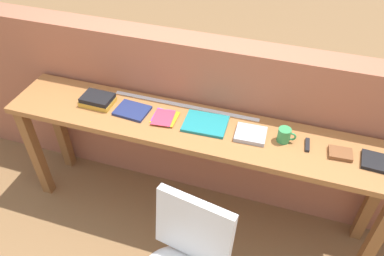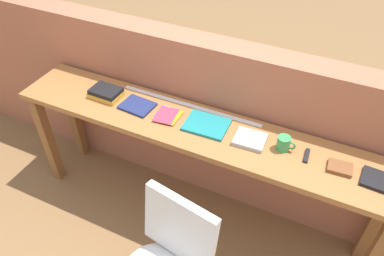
# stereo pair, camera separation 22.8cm
# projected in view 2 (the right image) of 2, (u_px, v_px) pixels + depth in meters

# --- Properties ---
(ground_plane) EXTENTS (40.00, 40.00, 0.00)m
(ground_plane) POSITION_uv_depth(u_px,v_px,m) (177.00, 242.00, 2.70)
(ground_plane) COLOR brown
(brick_wall_back) EXTENTS (6.00, 0.20, 1.29)m
(brick_wall_back) POSITION_uv_depth(u_px,v_px,m) (215.00, 123.00, 2.72)
(brick_wall_back) COLOR #9E5B42
(brick_wall_back) RESTS_ON ground
(sideboard) EXTENTS (2.50, 0.44, 0.88)m
(sideboard) POSITION_uv_depth(u_px,v_px,m) (195.00, 142.00, 2.42)
(sideboard) COLOR #996033
(sideboard) RESTS_ON ground
(book_stack_leftmost) EXTENTS (0.21, 0.15, 0.06)m
(book_stack_leftmost) POSITION_uv_depth(u_px,v_px,m) (106.00, 93.00, 2.54)
(book_stack_leftmost) COLOR gold
(book_stack_leftmost) RESTS_ON sideboard
(magazine_cycling) EXTENTS (0.22, 0.18, 0.02)m
(magazine_cycling) POSITION_uv_depth(u_px,v_px,m) (137.00, 106.00, 2.47)
(magazine_cycling) COLOR navy
(magazine_cycling) RESTS_ON sideboard
(pamphlet_pile_colourful) EXTENTS (0.16, 0.18, 0.01)m
(pamphlet_pile_colourful) POSITION_uv_depth(u_px,v_px,m) (167.00, 115.00, 2.40)
(pamphlet_pile_colourful) COLOR #3399D8
(pamphlet_pile_colourful) RESTS_ON sideboard
(book_open_centre) EXTENTS (0.27, 0.22, 0.02)m
(book_open_centre) POSITION_uv_depth(u_px,v_px,m) (207.00, 125.00, 2.32)
(book_open_centre) COLOR #19757A
(book_open_centre) RESTS_ON sideboard
(book_grey_hardcover) EXTENTS (0.19, 0.17, 0.03)m
(book_grey_hardcover) POSITION_uv_depth(u_px,v_px,m) (250.00, 139.00, 2.21)
(book_grey_hardcover) COLOR #9E9EA3
(book_grey_hardcover) RESTS_ON sideboard
(mug) EXTENTS (0.11, 0.08, 0.09)m
(mug) POSITION_uv_depth(u_px,v_px,m) (284.00, 143.00, 2.14)
(mug) COLOR #338C4C
(mug) RESTS_ON sideboard
(multitool_folded) EXTENTS (0.03, 0.11, 0.02)m
(multitool_folded) POSITION_uv_depth(u_px,v_px,m) (307.00, 156.00, 2.12)
(multitool_folded) COLOR black
(multitool_folded) RESTS_ON sideboard
(leather_journal_brown) EXTENTS (0.14, 0.11, 0.02)m
(leather_journal_brown) POSITION_uv_depth(u_px,v_px,m) (340.00, 168.00, 2.04)
(leather_journal_brown) COLOR brown
(leather_journal_brown) RESTS_ON sideboard
(book_repair_rightmost) EXTENTS (0.21, 0.16, 0.02)m
(book_repair_rightmost) POSITION_uv_depth(u_px,v_px,m) (381.00, 182.00, 1.97)
(book_repair_rightmost) COLOR black
(book_repair_rightmost) RESTS_ON sideboard
(ruler_metal_back_edge) EXTENTS (1.00, 0.03, 0.00)m
(ruler_metal_back_edge) POSITION_uv_depth(u_px,v_px,m) (190.00, 105.00, 2.48)
(ruler_metal_back_edge) COLOR silver
(ruler_metal_back_edge) RESTS_ON sideboard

